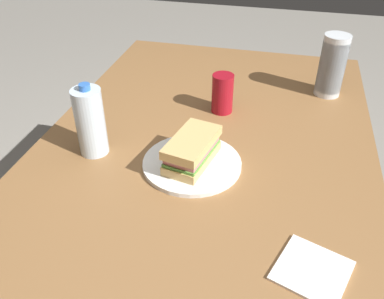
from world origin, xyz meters
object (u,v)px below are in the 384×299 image
(plastic_cup_stack, at_px, (332,66))
(soda_can_red, at_px, (222,93))
(sandwich, at_px, (192,150))
(water_bottle_tall, at_px, (90,122))
(paper_plate, at_px, (192,163))
(dining_table, at_px, (190,209))

(plastic_cup_stack, bearing_deg, soda_can_red, -58.63)
(sandwich, bearing_deg, plastic_cup_stack, 145.13)
(sandwich, distance_m, water_bottle_tall, 0.27)
(soda_can_red, bearing_deg, paper_plate, -4.70)
(paper_plate, xyz_separation_m, water_bottle_tall, (0.00, -0.27, 0.09))
(dining_table, height_order, water_bottle_tall, water_bottle_tall)
(soda_can_red, bearing_deg, sandwich, -4.43)
(water_bottle_tall, bearing_deg, sandwich, 89.33)
(soda_can_red, xyz_separation_m, water_bottle_tall, (0.30, -0.29, 0.03))
(soda_can_red, bearing_deg, water_bottle_tall, -44.82)
(paper_plate, height_order, water_bottle_tall, water_bottle_tall)
(soda_can_red, xyz_separation_m, plastic_cup_stack, (-0.20, 0.32, 0.04))
(paper_plate, distance_m, plastic_cup_stack, 0.61)
(dining_table, bearing_deg, plastic_cup_stack, 149.55)
(paper_plate, distance_m, water_bottle_tall, 0.28)
(water_bottle_tall, bearing_deg, soda_can_red, 135.18)
(sandwich, relative_size, plastic_cup_stack, 0.97)
(sandwich, bearing_deg, soda_can_red, 175.57)
(sandwich, height_order, plastic_cup_stack, plastic_cup_stack)
(soda_can_red, height_order, water_bottle_tall, water_bottle_tall)
(soda_can_red, relative_size, water_bottle_tall, 0.61)
(sandwich, relative_size, soda_can_red, 1.62)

